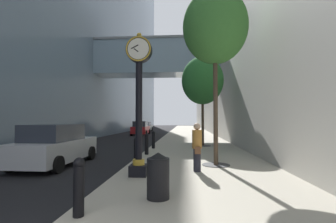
# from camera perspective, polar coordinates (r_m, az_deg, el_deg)

# --- Properties ---
(ground_plane) EXTENTS (110.00, 110.00, 0.00)m
(ground_plane) POSITION_cam_1_polar(r_m,az_deg,el_deg) (29.07, -0.52, -5.80)
(ground_plane) COLOR black
(ground_plane) RESTS_ON ground
(sidewalk_right) EXTENTS (5.85, 80.00, 0.14)m
(sidewalk_right) POSITION_cam_1_polar(r_m,az_deg,el_deg) (31.97, 5.16, -5.32)
(sidewalk_right) COLOR #ADA593
(sidewalk_right) RESTS_ON ground
(building_block_right) EXTENTS (9.00, 80.00, 26.94)m
(building_block_right) POSITION_cam_1_polar(r_m,az_deg,el_deg) (34.86, 17.98, 17.43)
(building_block_right) COLOR #B7B2A8
(building_block_right) RESTS_ON ground
(street_clock) EXTENTS (0.84, 0.55, 4.66)m
(street_clock) POSITION_cam_1_polar(r_m,az_deg,el_deg) (7.82, -6.98, 3.60)
(street_clock) COLOR black
(street_clock) RESTS_ON sidewalk_right
(bollard_nearest) EXTENTS (0.21, 0.21, 1.10)m
(bollard_nearest) POSITION_cam_1_polar(r_m,az_deg,el_deg) (4.96, -20.56, -16.23)
(bollard_nearest) COLOR black
(bollard_nearest) RESTS_ON sidewalk_right
(bollard_third) EXTENTS (0.21, 0.21, 1.10)m
(bollard_third) POSITION_cam_1_polar(r_m,az_deg,el_deg) (9.94, -7.60, -9.07)
(bollard_third) COLOR black
(bollard_third) RESTS_ON sidewalk_right
(bollard_fourth) EXTENTS (0.21, 0.21, 1.10)m
(bollard_fourth) POSITION_cam_1_polar(r_m,az_deg,el_deg) (12.53, -5.13, -7.61)
(bollard_fourth) COLOR black
(bollard_fourth) RESTS_ON sidewalk_right
(bollard_fifth) EXTENTS (0.21, 0.21, 1.10)m
(bollard_fifth) POSITION_cam_1_polar(r_m,az_deg,el_deg) (15.14, -3.52, -6.64)
(bollard_fifth) COLOR black
(bollard_fifth) RESTS_ON sidewalk_right
(street_tree_near) EXTENTS (2.61, 2.61, 7.07)m
(street_tree_near) POSITION_cam_1_polar(r_m,az_deg,el_deg) (10.41, 11.17, 19.09)
(street_tree_near) COLOR #333335
(street_tree_near) RESTS_ON sidewalk_right
(street_tree_mid_near) EXTENTS (2.89, 2.89, 6.19)m
(street_tree_mid_near) POSITION_cam_1_polar(r_m,az_deg,el_deg) (16.86, 8.25, 7.30)
(street_tree_mid_near) COLOR #333335
(street_tree_mid_near) RESTS_ON sidewalk_right
(trash_bin) EXTENTS (0.53, 0.53, 1.05)m
(trash_bin) POSITION_cam_1_polar(r_m,az_deg,el_deg) (5.66, -2.37, -14.89)
(trash_bin) COLOR black
(trash_bin) RESTS_ON sidewalk_right
(pedestrian_walking) EXTENTS (0.36, 0.46, 1.69)m
(pedestrian_walking) POSITION_cam_1_polar(r_m,az_deg,el_deg) (8.46, 6.96, -8.15)
(pedestrian_walking) COLOR #23232D
(pedestrian_walking) RESTS_ON sidewalk_right
(car_grey_near) EXTENTS (2.10, 4.43, 1.57)m
(car_grey_near) POSITION_cam_1_polar(r_m,az_deg,el_deg) (40.23, -5.45, -3.63)
(car_grey_near) COLOR slate
(car_grey_near) RESTS_ON ground
(car_red_mid) EXTENTS (2.03, 4.10, 1.75)m
(car_red_mid) POSITION_cam_1_polar(r_m,az_deg,el_deg) (30.64, -6.56, -4.02)
(car_red_mid) COLOR #AD191E
(car_red_mid) RESTS_ON ground
(car_silver_far) EXTENTS (2.07, 4.42, 1.74)m
(car_silver_far) POSITION_cam_1_polar(r_m,az_deg,el_deg) (11.30, -25.28, -7.39)
(car_silver_far) COLOR #B7BABF
(car_silver_far) RESTS_ON ground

